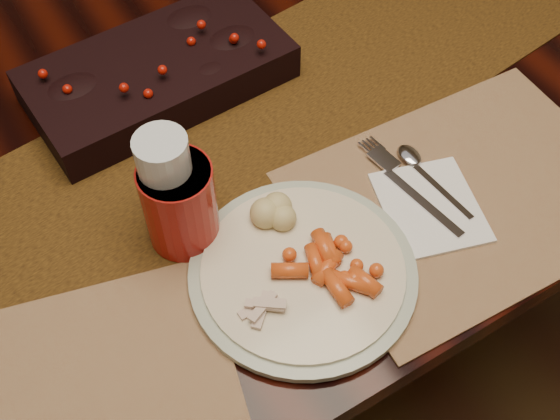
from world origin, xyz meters
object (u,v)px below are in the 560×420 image
dinner_plate (303,272)px  baby_carrots (330,273)px  dining_table (223,242)px  turkey_shreds (269,298)px  placemat_main (466,195)px  centerpiece (157,69)px  wine_glass (169,190)px  red_cup (180,204)px  mashed_potatoes (266,206)px  napkin (430,207)px

dinner_plate → baby_carrots: 0.04m
dining_table → turkey_shreds: bearing=-105.2°
dining_table → placemat_main: (0.22, -0.33, 0.38)m
centerpiece → wine_glass: bearing=-110.6°
turkey_shreds → wine_glass: wine_glass is taller
turkey_shreds → red_cup: 0.16m
placemat_main → turkey_shreds: (-0.32, -0.01, 0.02)m
dinner_plate → mashed_potatoes: (0.00, 0.09, 0.03)m
dinner_plate → napkin: dinner_plate is taller
dinner_plate → napkin: (0.20, 0.00, -0.01)m
napkin → dinner_plate: bearing=-163.3°
turkey_shreds → baby_carrots: bearing=-6.9°
mashed_potatoes → baby_carrots: bearing=-80.1°
centerpiece → red_cup: 0.28m
centerpiece → dinner_plate: centerpiece is taller
dining_table → napkin: size_ratio=12.33×
turkey_shreds → napkin: size_ratio=0.43×
mashed_potatoes → dining_table: bearing=81.9°
centerpiece → dinner_plate: bearing=-88.7°
turkey_shreds → red_cup: red_cup is taller
wine_glass → dining_table: bearing=53.3°
mashed_potatoes → napkin: bearing=-24.4°
dining_table → placemat_main: bearing=-56.3°
placemat_main → centerpiece: bearing=126.0°
baby_carrots → turkey_shreds: size_ratio=1.80×
dinner_plate → baby_carrots: bearing=-51.5°
baby_carrots → mashed_potatoes: mashed_potatoes is taller
baby_carrots → dinner_plate: bearing=128.5°
centerpiece → mashed_potatoes: 0.30m
napkin → turkey_shreds: bearing=-159.5°
baby_carrots → centerpiece: bearing=94.2°
dinner_plate → wine_glass: (-0.10, 0.14, 0.08)m
dinner_plate → wine_glass: bearing=126.2°
red_cup → baby_carrots: bearing=-53.4°
wine_glass → turkey_shreds: bearing=-74.3°
dining_table → baby_carrots: (-0.01, -0.36, 0.40)m
dining_table → centerpiece: centerpiece is taller
dining_table → dinner_plate: dinner_plate is taller
dinner_plate → mashed_potatoes: mashed_potatoes is taller
dinner_plate → red_cup: (-0.10, 0.13, 0.05)m
baby_carrots → napkin: (0.18, 0.03, -0.02)m
dining_table → turkey_shreds: (-0.09, -0.35, 0.40)m
dinner_plate → red_cup: bearing=126.2°
dining_table → placemat_main: placemat_main is taller
dinner_plate → mashed_potatoes: 0.10m
baby_carrots → wine_glass: size_ratio=0.63×
centerpiece → mashed_potatoes: centerpiece is taller
baby_carrots → red_cup: (-0.12, 0.16, 0.04)m
dinner_plate → baby_carrots: baby_carrots is taller
baby_carrots → red_cup: red_cup is taller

